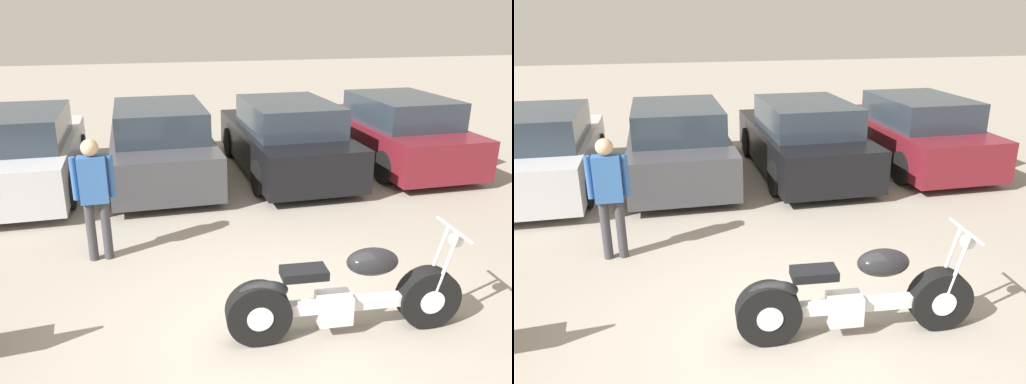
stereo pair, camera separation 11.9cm
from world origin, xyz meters
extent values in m
plane|color=gray|center=(0.00, 0.00, 0.00)|extent=(60.00, 60.00, 0.00)
cylinder|color=black|center=(1.47, -0.24, 0.32)|extent=(0.65, 0.25, 0.64)
cylinder|color=silver|center=(1.47, -0.24, 0.32)|extent=(0.27, 0.24, 0.25)
cylinder|color=black|center=(-0.28, -0.10, 0.32)|extent=(0.65, 0.25, 0.64)
cylinder|color=silver|center=(-0.28, -0.10, 0.32)|extent=(0.27, 0.24, 0.25)
cube|color=silver|center=(0.59, -0.17, 0.33)|extent=(1.34, 0.21, 0.12)
cube|color=silver|center=(0.47, -0.16, 0.30)|extent=(0.36, 0.27, 0.30)
ellipsoid|color=black|center=(0.84, -0.19, 0.78)|extent=(0.54, 0.35, 0.26)
cube|color=black|center=(0.16, -0.14, 0.72)|extent=(0.46, 0.27, 0.09)
ellipsoid|color=black|center=(-0.23, -0.11, 0.56)|extent=(0.49, 0.24, 0.20)
cylinder|color=silver|center=(1.55, -0.33, 0.69)|extent=(0.22, 0.05, 0.75)
cylinder|color=silver|center=(1.57, -0.15, 0.69)|extent=(0.22, 0.05, 0.75)
cylinder|color=silver|center=(1.65, -0.25, 1.06)|extent=(0.08, 0.62, 0.03)
sphere|color=silver|center=(1.69, -0.25, 0.94)|extent=(0.15, 0.15, 0.15)
cylinder|color=silver|center=(0.24, 0.00, 0.21)|extent=(1.34, 0.18, 0.08)
cube|color=#BCBCC1|center=(-3.28, 5.44, 0.53)|extent=(1.81, 4.32, 0.76)
cube|color=#28333D|center=(-3.28, 5.18, 1.18)|extent=(1.59, 2.25, 0.55)
cylinder|color=black|center=(-4.13, 6.78, 0.32)|extent=(0.20, 0.64, 0.64)
cylinder|color=black|center=(-2.44, 6.78, 0.32)|extent=(0.20, 0.64, 0.64)
cylinder|color=black|center=(-2.44, 4.10, 0.32)|extent=(0.20, 0.64, 0.64)
cube|color=#3D3D42|center=(-0.83, 5.47, 0.53)|extent=(1.81, 4.32, 0.76)
cube|color=#28333D|center=(-0.83, 5.21, 1.18)|extent=(1.59, 2.25, 0.55)
cylinder|color=black|center=(-1.67, 6.81, 0.32)|extent=(0.20, 0.64, 0.64)
cylinder|color=black|center=(0.02, 6.81, 0.32)|extent=(0.20, 0.64, 0.64)
cylinder|color=black|center=(-1.67, 4.13, 0.32)|extent=(0.20, 0.64, 0.64)
cylinder|color=black|center=(0.02, 4.13, 0.32)|extent=(0.20, 0.64, 0.64)
cube|color=black|center=(1.62, 5.29, 0.53)|extent=(1.81, 4.32, 0.76)
cube|color=#28333D|center=(1.62, 5.03, 1.18)|extent=(1.59, 2.25, 0.55)
cylinder|color=black|center=(0.78, 6.63, 0.32)|extent=(0.20, 0.64, 0.64)
cylinder|color=black|center=(2.47, 6.63, 0.32)|extent=(0.20, 0.64, 0.64)
cylinder|color=black|center=(0.78, 3.95, 0.32)|extent=(0.20, 0.64, 0.64)
cylinder|color=black|center=(2.47, 3.95, 0.32)|extent=(0.20, 0.64, 0.64)
cube|color=maroon|center=(4.08, 5.35, 0.53)|extent=(1.81, 4.32, 0.76)
cube|color=#28333D|center=(4.08, 5.09, 1.18)|extent=(1.59, 2.25, 0.55)
cylinder|color=black|center=(3.23, 6.69, 0.32)|extent=(0.20, 0.64, 0.64)
cylinder|color=black|center=(4.92, 6.69, 0.32)|extent=(0.20, 0.64, 0.64)
cylinder|color=black|center=(3.23, 4.01, 0.32)|extent=(0.20, 0.64, 0.64)
cylinder|color=black|center=(4.92, 4.01, 0.32)|extent=(0.20, 0.64, 0.64)
cylinder|color=#38383D|center=(-1.94, 2.11, 0.40)|extent=(0.12, 0.12, 0.80)
cylinder|color=#38383D|center=(-1.75, 2.11, 0.40)|extent=(0.12, 0.12, 0.80)
cube|color=#2D5999|center=(-1.85, 2.11, 1.10)|extent=(0.34, 0.20, 0.60)
cylinder|color=#2D5999|center=(-2.07, 2.11, 1.13)|extent=(0.08, 0.08, 0.55)
cylinder|color=#2D5999|center=(-1.63, 2.11, 1.13)|extent=(0.08, 0.08, 0.55)
sphere|color=tan|center=(-1.85, 2.11, 1.50)|extent=(0.22, 0.22, 0.22)
camera|label=1|loc=(-1.30, -4.10, 3.04)|focal=35.00mm
camera|label=2|loc=(-1.19, -4.13, 3.04)|focal=35.00mm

